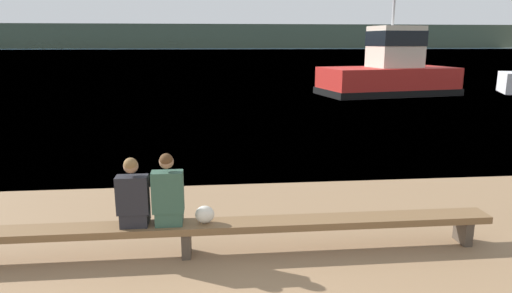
{
  "coord_description": "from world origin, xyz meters",
  "views": [
    {
      "loc": [
        0.27,
        -2.37,
        2.87
      ],
      "look_at": [
        1.15,
        6.46,
        0.81
      ],
      "focal_mm": 32.0,
      "sensor_mm": 36.0,
      "label": 1
    }
  ],
  "objects_px": {
    "bench_main": "(186,229)",
    "shopping_bag": "(205,214)",
    "person_right": "(168,195)",
    "tugboat_red": "(389,73)",
    "person_left": "(133,197)"
  },
  "relations": [
    {
      "from": "bench_main",
      "to": "shopping_bag",
      "type": "bearing_deg",
      "value": 0.91
    },
    {
      "from": "person_left",
      "to": "shopping_bag",
      "type": "height_order",
      "value": "person_left"
    },
    {
      "from": "shopping_bag",
      "to": "person_right",
      "type": "bearing_deg",
      "value": 179.54
    },
    {
      "from": "person_right",
      "to": "tugboat_red",
      "type": "bearing_deg",
      "value": 60.67
    },
    {
      "from": "bench_main",
      "to": "person_right",
      "type": "bearing_deg",
      "value": 177.93
    },
    {
      "from": "bench_main",
      "to": "tugboat_red",
      "type": "height_order",
      "value": "tugboat_red"
    },
    {
      "from": "bench_main",
      "to": "person_left",
      "type": "bearing_deg",
      "value": 179.22
    },
    {
      "from": "shopping_bag",
      "to": "tugboat_red",
      "type": "height_order",
      "value": "tugboat_red"
    },
    {
      "from": "person_right",
      "to": "tugboat_red",
      "type": "relative_size",
      "value": 0.13
    },
    {
      "from": "person_right",
      "to": "tugboat_red",
      "type": "xyz_separation_m",
      "value": [
        10.29,
        18.32,
        0.27
      ]
    },
    {
      "from": "tugboat_red",
      "to": "person_right",
      "type": "bearing_deg",
      "value": 140.33
    },
    {
      "from": "bench_main",
      "to": "person_right",
      "type": "relative_size",
      "value": 8.62
    },
    {
      "from": "person_left",
      "to": "shopping_bag",
      "type": "bearing_deg",
      "value": -0.31
    },
    {
      "from": "bench_main",
      "to": "person_left",
      "type": "relative_size",
      "value": 9.03
    },
    {
      "from": "person_right",
      "to": "shopping_bag",
      "type": "height_order",
      "value": "person_right"
    }
  ]
}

